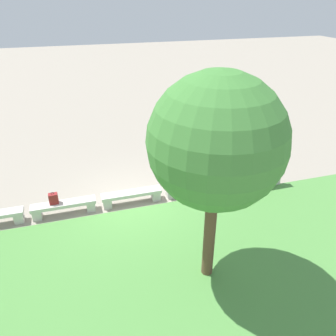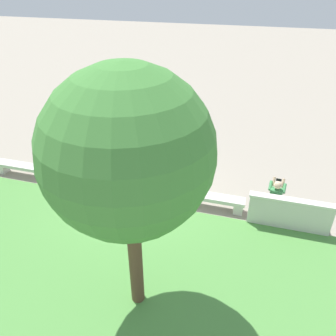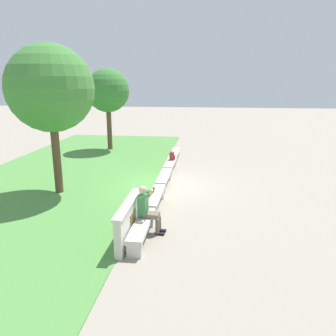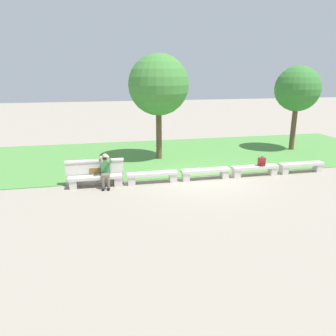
% 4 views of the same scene
% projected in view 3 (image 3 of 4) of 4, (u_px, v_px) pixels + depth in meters
% --- Properties ---
extents(ground_plane, '(80.00, 80.00, 0.00)m').
position_uv_depth(ground_plane, '(164.00, 186.00, 12.93)').
color(ground_plane, gray).
extents(grass_strip, '(23.13, 8.00, 0.03)m').
position_uv_depth(grass_strip, '(58.00, 181.00, 13.42)').
color(grass_strip, '#518E42').
rests_on(grass_strip, ground).
extents(bench_main, '(2.07, 0.40, 0.45)m').
position_uv_depth(bench_main, '(142.00, 228.00, 8.51)').
color(bench_main, beige).
rests_on(bench_main, ground).
extents(bench_near, '(2.07, 0.40, 0.45)m').
position_uv_depth(bench_near, '(155.00, 198.00, 10.68)').
color(bench_near, beige).
rests_on(bench_near, ground).
extents(bench_mid, '(2.07, 0.40, 0.45)m').
position_uv_depth(bench_mid, '(164.00, 178.00, 12.85)').
color(bench_mid, beige).
rests_on(bench_mid, ground).
extents(bench_far, '(2.07, 0.40, 0.45)m').
position_uv_depth(bench_far, '(170.00, 164.00, 15.03)').
color(bench_far, beige).
rests_on(bench_far, ground).
extents(bench_end, '(2.07, 0.40, 0.45)m').
position_uv_depth(bench_end, '(175.00, 154.00, 17.20)').
color(bench_end, beige).
rests_on(bench_end, ground).
extents(backrest_wall_with_plaque, '(2.30, 0.24, 1.01)m').
position_uv_depth(backrest_wall_with_plaque, '(129.00, 220.00, 8.49)').
color(backrest_wall_with_plaque, beige).
rests_on(backrest_wall_with_plaque, ground).
extents(person_photographer, '(0.50, 0.75, 1.32)m').
position_uv_depth(person_photographer, '(147.00, 207.00, 8.78)').
color(person_photographer, black).
rests_on(person_photographer, ground).
extents(backpack, '(0.28, 0.24, 0.43)m').
position_uv_depth(backpack, '(172.00, 156.00, 15.20)').
color(backpack, maroon).
rests_on(backpack, bench_far).
extents(tree_behind_wall, '(2.99, 2.99, 5.25)m').
position_uv_depth(tree_behind_wall, '(50.00, 89.00, 11.18)').
color(tree_behind_wall, brown).
rests_on(tree_behind_wall, ground).
extents(tree_left_background, '(2.49, 2.49, 4.72)m').
position_uv_depth(tree_left_background, '(108.00, 91.00, 18.90)').
color(tree_left_background, brown).
rests_on(tree_left_background, ground).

